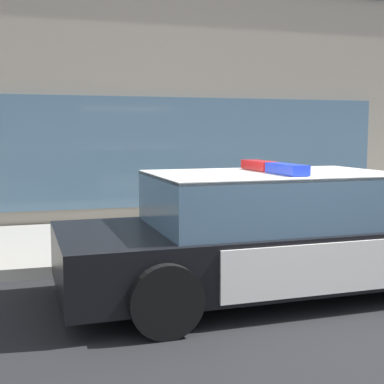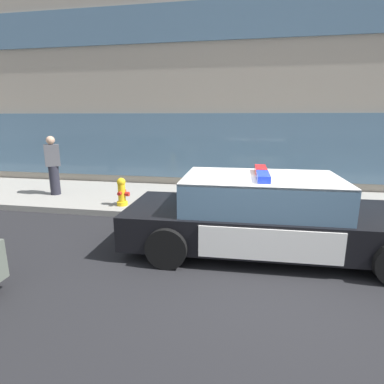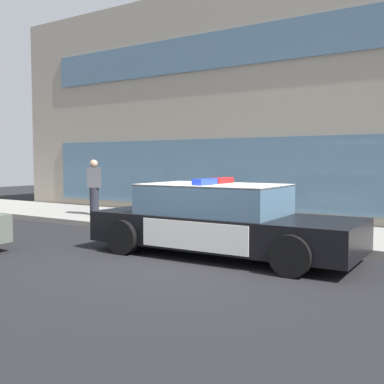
# 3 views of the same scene
# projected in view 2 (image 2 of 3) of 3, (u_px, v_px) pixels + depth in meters

# --- Properties ---
(ground) EXTENTS (48.00, 48.00, 0.00)m
(ground) POSITION_uv_depth(u_px,v_px,m) (256.00, 266.00, 5.08)
(ground) COLOR black
(sidewalk) EXTENTS (48.00, 3.26, 0.15)m
(sidewalk) POSITION_uv_depth(u_px,v_px,m) (254.00, 203.00, 8.53)
(sidewalk) COLOR gray
(sidewalk) RESTS_ON ground
(storefront_building) EXTENTS (23.04, 8.87, 7.18)m
(storefront_building) POSITION_uv_depth(u_px,v_px,m) (262.00, 88.00, 13.45)
(storefront_building) COLOR gray
(storefront_building) RESTS_ON ground
(police_cruiser) EXTENTS (5.22, 2.21, 1.49)m
(police_cruiser) POSITION_uv_depth(u_px,v_px,m) (268.00, 215.00, 5.55)
(police_cruiser) COLOR black
(police_cruiser) RESTS_ON ground
(fire_hydrant) EXTENTS (0.34, 0.39, 0.73)m
(fire_hydrant) POSITION_uv_depth(u_px,v_px,m) (122.00, 192.00, 7.97)
(fire_hydrant) COLOR gold
(fire_hydrant) RESTS_ON sidewalk
(pedestrian_on_sidewalk) EXTENTS (0.48, 0.45, 1.71)m
(pedestrian_on_sidewalk) POSITION_uv_depth(u_px,v_px,m) (53.00, 165.00, 8.99)
(pedestrian_on_sidewalk) COLOR #23232D
(pedestrian_on_sidewalk) RESTS_ON sidewalk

